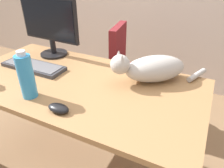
{
  "coord_description": "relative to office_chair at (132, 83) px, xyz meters",
  "views": [
    {
      "loc": [
        0.67,
        -0.88,
        1.36
      ],
      "look_at": [
        0.25,
        -0.03,
        0.81
      ],
      "focal_mm": 33.71,
      "sensor_mm": 36.0,
      "label": 1
    }
  ],
  "objects": [
    {
      "name": "ground_plane",
      "position": [
        -0.08,
        -0.71,
        -0.39
      ],
      "size": [
        8.0,
        8.0,
        0.0
      ],
      "primitive_type": "plane",
      "color": "#846647"
    },
    {
      "name": "cat",
      "position": [
        0.31,
        -0.51,
        0.44
      ],
      "size": [
        0.49,
        0.42,
        0.2
      ],
      "color": "#B2ADA8",
      "rests_on": "desk"
    },
    {
      "name": "keyboard",
      "position": [
        -0.44,
        -0.7,
        0.37
      ],
      "size": [
        0.44,
        0.15,
        0.03
      ],
      "color": "#333338",
      "rests_on": "desk"
    },
    {
      "name": "desk",
      "position": [
        -0.08,
        -0.71,
        0.25
      ],
      "size": [
        1.47,
        0.75,
        0.75
      ],
      "color": "#9E7247",
      "rests_on": "ground_plane"
    },
    {
      "name": "spray_bottle",
      "position": [
        -0.21,
        -0.96,
        0.48
      ],
      "size": [
        0.08,
        0.08,
        0.25
      ],
      "color": "#2D8CD1",
      "rests_on": "desk"
    },
    {
      "name": "office_chair",
      "position": [
        0.0,
        0.0,
        0.0
      ],
      "size": [
        0.49,
        0.48,
        0.91
      ],
      "color": "black",
      "rests_on": "ground_plane"
    },
    {
      "name": "monitor",
      "position": [
        -0.47,
        -0.45,
        0.59
      ],
      "size": [
        0.48,
        0.2,
        0.41
      ],
      "color": "black",
      "rests_on": "desk"
    },
    {
      "name": "computer_mouse",
      "position": [
        0.01,
        -1.0,
        0.38
      ],
      "size": [
        0.11,
        0.06,
        0.04
      ],
      "primitive_type": "ellipsoid",
      "color": "black",
      "rests_on": "desk"
    }
  ]
}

